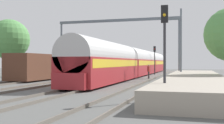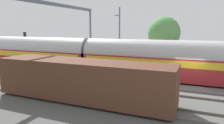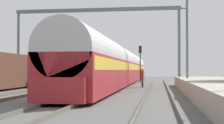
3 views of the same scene
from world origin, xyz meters
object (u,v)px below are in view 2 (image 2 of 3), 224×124
(freight_car, at_px, (82,80))
(catenary_gantry, at_px, (53,21))
(person_crossing, at_px, (98,60))
(railway_signal_far, at_px, (25,43))
(passenger_train, at_px, (34,52))

(freight_car, bearing_deg, catenary_gantry, 49.33)
(freight_car, height_order, person_crossing, freight_car)
(railway_signal_far, xyz_separation_m, catenary_gantry, (-4.01, -8.39, 2.98))
(freight_car, xyz_separation_m, person_crossing, (11.12, 4.36, -0.44))
(passenger_train, height_order, catenary_gantry, catenary_gantry)
(person_crossing, bearing_deg, passenger_train, 32.86)
(passenger_train, relative_size, freight_car, 3.78)
(freight_car, relative_size, person_crossing, 7.51)
(catenary_gantry, bearing_deg, passenger_train, 67.24)
(passenger_train, relative_size, person_crossing, 28.44)
(passenger_train, distance_m, catenary_gantry, 6.71)
(railway_signal_far, relative_size, catenary_gantry, 0.27)
(freight_car, distance_m, person_crossing, 11.96)
(person_crossing, xyz_separation_m, railway_signal_far, (-0.82, 11.36, 1.93))
(catenary_gantry, bearing_deg, railway_signal_far, 64.44)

